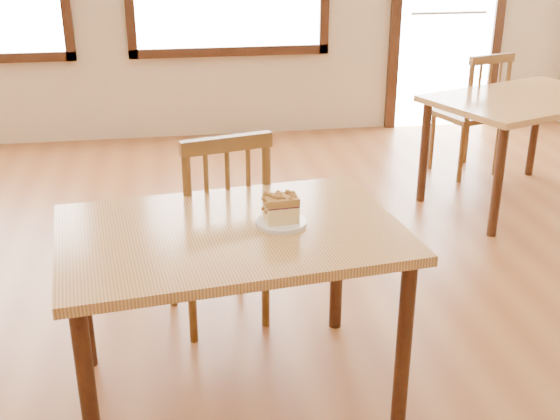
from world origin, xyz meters
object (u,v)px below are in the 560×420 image
object	(u,v)px
cafe_table_main	(231,250)
cake_slice	(281,207)
cafe_table_second	(524,111)
cafe_chair_second	(471,113)
plate	(281,223)
cafe_chair_main	(218,226)

from	to	relation	value
cafe_table_main	cake_slice	bearing A→B (deg)	-4.65
cafe_table_second	cafe_chair_second	bearing A→B (deg)	77.36
cafe_table_second	cafe_chair_second	xyz separation A→B (m)	(-0.09, 0.62, -0.17)
cafe_table_second	plate	distance (m)	2.66
cafe_chair_main	cafe_table_second	distance (m)	2.49
cafe_chair_main	cafe_table_second	size ratio (longest dim) A/B	0.69
cafe_table_main	cafe_chair_second	size ratio (longest dim) A/B	1.46
cafe_chair_main	plate	xyz separation A→B (m)	(0.21, -0.58, 0.25)
cafe_chair_main	cafe_chair_second	bearing A→B (deg)	-152.03
cafe_table_second	plate	world-z (taller)	plate
cafe_chair_second	cake_slice	size ratio (longest dim) A/B	6.77
cafe_chair_main	cake_slice	world-z (taller)	cafe_chair_main
cafe_chair_main	cafe_table_second	xyz separation A→B (m)	(2.16, 1.23, 0.15)
cafe_table_main	cafe_chair_main	distance (m)	0.60
cafe_table_main	cake_slice	world-z (taller)	cake_slice
plate	cafe_chair_second	bearing A→B (deg)	52.39
cafe_table_main	cafe_chair_main	size ratio (longest dim) A/B	1.39
cafe_table_second	cafe_chair_main	bearing A→B (deg)	-170.89
cafe_table_second	cake_slice	world-z (taller)	cake_slice
cafe_chair_main	plate	distance (m)	0.66
cafe_chair_main	cafe_chair_second	size ratio (longest dim) A/B	1.05
cafe_chair_main	cafe_chair_second	distance (m)	2.77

